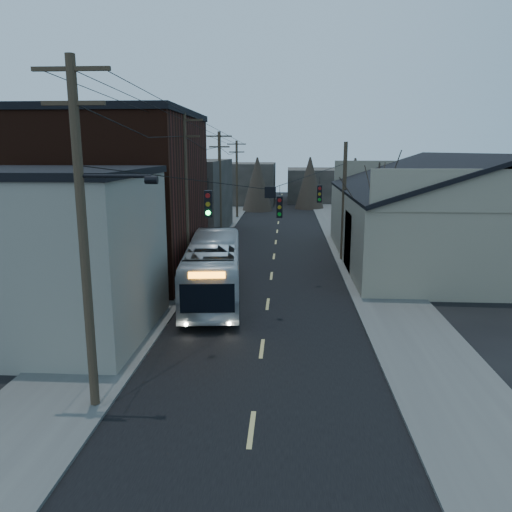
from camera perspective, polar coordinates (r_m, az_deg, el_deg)
The scene contains 14 objects.
ground at distance 13.61m, azimuth -1.18°, elevation -23.59°, with size 160.00×160.00×0.00m, color black.
road_surface at distance 41.80m, azimuth 2.21°, elevation 1.09°, with size 9.00×110.00×0.02m, color black.
sidewalk_left at distance 42.43m, azimuth -6.60°, elevation 1.25°, with size 4.00×110.00×0.12m, color #474744.
sidewalk_right at distance 42.14m, azimuth 11.08°, elevation 1.03°, with size 4.00×110.00×0.12m, color #474744.
building_clapboard at distance 22.80m, azimuth -22.38°, elevation -0.10°, with size 8.00×8.00×7.00m, color gray.
building_brick at distance 33.03m, azimuth -15.90°, elevation 6.48°, with size 10.00×12.00×10.00m, color black.
building_left_far at distance 48.38m, azimuth -8.97°, elevation 6.62°, with size 9.00×14.00×7.00m, color #2D2924.
warehouse at distance 38.35m, azimuth 21.89°, elevation 3.31°, with size 16.16×20.60×7.73m.
building_far_left at distance 76.50m, azimuth -1.66°, elevation 8.32°, with size 10.00×12.00×6.00m, color #2D2924.
building_far_right at distance 81.44m, azimuth 7.91°, elevation 8.09°, with size 12.00×14.00×5.00m, color #2D2924.
bare_tree at distance 31.82m, azimuth 13.62°, elevation 3.86°, with size 0.40×0.40×7.20m, color black.
utility_lines at distance 35.53m, azimuth -3.02°, elevation 7.20°, with size 11.24×45.28×10.50m.
bus at distance 27.19m, azimuth -4.87°, elevation -1.43°, with size 2.73×11.68×3.25m, color #AEB5BA.
parked_car at distance 39.00m, azimuth -3.67°, elevation 1.45°, with size 1.67×4.80×1.58m, color #ABAEB3.
Camera 1 is at (0.95, -11.03, 7.93)m, focal length 35.00 mm.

